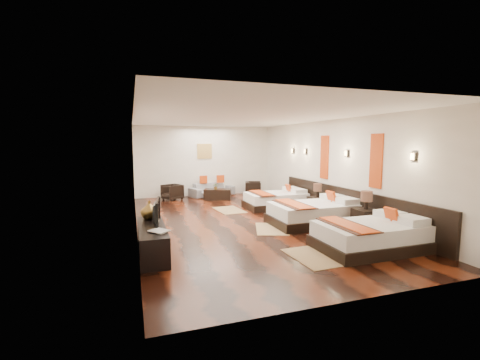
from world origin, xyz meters
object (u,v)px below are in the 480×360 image
object	(u,v)px
tv	(153,212)
table_plant	(216,186)
armchair_right	(253,188)
bed_near	(371,235)
book	(153,233)
tv_console	(152,241)
nightstand_b	(317,203)
sofa	(212,189)
figurine	(149,210)
bed_far	(276,200)
bed_mid	(314,213)
coffee_table	(218,194)
armchair_left	(172,192)
nightstand_a	(366,218)

from	to	relation	value
tv	table_plant	size ratio (longest dim) A/B	3.46
tv	armchair_right	bearing A→B (deg)	-28.79
table_plant	bed_near	bearing A→B (deg)	-76.60
book	armchair_right	distance (m)	7.86
tv_console	table_plant	distance (m)	6.08
nightstand_b	sofa	xyz separation A→B (m)	(-2.22, 4.27, -0.06)
nightstand_b	figurine	world-z (taller)	figurine
bed_far	book	world-z (taller)	bed_far
bed_mid	bed_far	xyz separation A→B (m)	(-0.00, 2.36, -0.04)
tv_console	sofa	size ratio (longest dim) A/B	0.99
book	figurine	distance (m)	1.20
armchair_right	bed_far	bearing A→B (deg)	-163.71
sofa	bed_far	bearing A→B (deg)	-83.37
tv_console	armchair_right	world-z (taller)	armchair_right
book	sofa	distance (m)	7.48
tv_console	coffee_table	distance (m)	6.18
tv	table_plant	xyz separation A→B (m)	(2.59, 5.31, -0.27)
armchair_right	coffee_table	world-z (taller)	armchair_right
book	table_plant	xyz separation A→B (m)	(2.64, 5.99, -0.04)
nightstand_b	bed_near	bearing A→B (deg)	-103.06
bed_mid	armchair_left	distance (m)	5.81
nightstand_b	bed_mid	bearing A→B (deg)	-124.69
nightstand_a	book	xyz separation A→B (m)	(-4.95, -0.54, 0.22)
bed_near	bed_far	size ratio (longest dim) A/B	1.08
tv	book	size ratio (longest dim) A/B	2.43
tv_console	figurine	size ratio (longest dim) A/B	4.71
nightstand_a	tv	distance (m)	4.92
bed_near	bed_mid	size ratio (longest dim) A/B	0.95
tv	armchair_left	bearing A→B (deg)	-2.66
figurine	table_plant	distance (m)	5.48
nightstand_a	sofa	distance (m)	6.79
nightstand_b	tv_console	size ratio (longest dim) A/B	0.51
bed_far	coffee_table	bearing A→B (deg)	124.98
coffee_table	table_plant	size ratio (longest dim) A/B	4.10
bed_far	nightstand_a	distance (m)	3.51
bed_mid	figurine	size ratio (longest dim) A/B	5.91
bed_mid	tv	xyz separation A→B (m)	(-4.15, -0.93, 0.50)
bed_near	nightstand_b	world-z (taller)	nightstand_b
nightstand_b	coffee_table	xyz separation A→B (m)	(-2.22, 3.38, -0.12)
book	coffee_table	xyz separation A→B (m)	(2.73, 6.06, -0.37)
bed_near	nightstand_b	bearing A→B (deg)	76.94
book	bed_far	bearing A→B (deg)	43.39
tv	sofa	size ratio (longest dim) A/B	0.46
bed_mid	sofa	xyz separation A→B (m)	(-1.47, 5.35, -0.03)
bed_mid	bed_near	bearing A→B (deg)	-90.04
book	armchair_right	xyz separation A→B (m)	(4.35, 6.54, -0.28)
sofa	coffee_table	distance (m)	0.90
bed_near	figurine	world-z (taller)	figurine
bed_near	coffee_table	xyz separation A→B (m)	(-1.47, 6.60, -0.08)
bed_near	coffee_table	size ratio (longest dim) A/B	2.15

